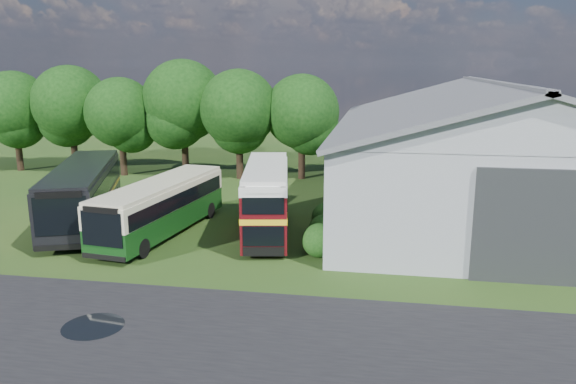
% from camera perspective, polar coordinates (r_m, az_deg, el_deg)
% --- Properties ---
extents(ground, '(120.00, 120.00, 0.00)m').
position_cam_1_polar(ground, '(23.65, -12.41, -10.31)').
color(ground, '#1E3E13').
rests_on(ground, ground).
extents(asphalt_road, '(60.00, 8.00, 0.02)m').
position_cam_1_polar(asphalt_road, '(20.15, -7.51, -14.38)').
color(asphalt_road, black).
rests_on(asphalt_road, ground).
extents(puddle, '(2.20, 2.20, 0.01)m').
position_cam_1_polar(puddle, '(21.81, -19.18, -12.81)').
color(puddle, black).
rests_on(puddle, ground).
extents(storage_shed, '(18.80, 24.80, 8.15)m').
position_cam_1_polar(storage_shed, '(36.97, 19.78, 4.32)').
color(storage_shed, gray).
rests_on(storage_shed, ground).
extents(tree_far_left, '(6.12, 6.12, 8.64)m').
position_cam_1_polar(tree_far_left, '(54.29, -26.06, 7.78)').
color(tree_far_left, black).
rests_on(tree_far_left, ground).
extents(tree_left_a, '(6.46, 6.46, 9.12)m').
position_cam_1_polar(tree_left_a, '(51.95, -21.23, 8.38)').
color(tree_left_a, black).
rests_on(tree_left_a, ground).
extents(tree_left_b, '(5.78, 5.78, 8.16)m').
position_cam_1_polar(tree_left_b, '(48.74, -16.67, 7.73)').
color(tree_left_b, black).
rests_on(tree_left_b, ground).
extents(tree_mid, '(6.80, 6.80, 9.60)m').
position_cam_1_polar(tree_mid, '(47.89, -10.61, 9.09)').
color(tree_mid, black).
rests_on(tree_mid, ground).
extents(tree_right_a, '(6.26, 6.26, 8.83)m').
position_cam_1_polar(tree_right_a, '(45.48, -5.03, 8.43)').
color(tree_right_a, black).
rests_on(tree_right_a, ground).
extents(tree_right_b, '(5.98, 5.98, 8.45)m').
position_cam_1_polar(tree_right_b, '(45.29, 1.43, 8.14)').
color(tree_right_b, black).
rests_on(tree_right_b, ground).
extents(shrub_front, '(1.70, 1.70, 1.70)m').
position_cam_1_polar(shrub_front, '(27.79, 3.17, -6.45)').
color(shrub_front, '#194714').
rests_on(shrub_front, ground).
extents(shrub_mid, '(1.60, 1.60, 1.60)m').
position_cam_1_polar(shrub_mid, '(29.67, 3.62, -5.18)').
color(shrub_mid, '#194714').
rests_on(shrub_mid, ground).
extents(shrub_back, '(1.80, 1.80, 1.80)m').
position_cam_1_polar(shrub_back, '(31.57, 4.01, -4.07)').
color(shrub_back, '#194714').
rests_on(shrub_back, ground).
extents(bus_green_single, '(3.90, 10.95, 2.95)m').
position_cam_1_polar(bus_green_single, '(31.49, -12.76, -1.43)').
color(bus_green_single, black).
rests_on(bus_green_single, ground).
extents(bus_maroon_double, '(3.80, 9.26, 3.87)m').
position_cam_1_polar(bus_maroon_double, '(30.69, -2.19, -0.80)').
color(bus_maroon_double, black).
rests_on(bus_maroon_double, ground).
extents(bus_dark_single, '(6.92, 12.62, 3.42)m').
position_cam_1_polar(bus_dark_single, '(34.96, -20.10, -0.08)').
color(bus_dark_single, black).
rests_on(bus_dark_single, ground).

